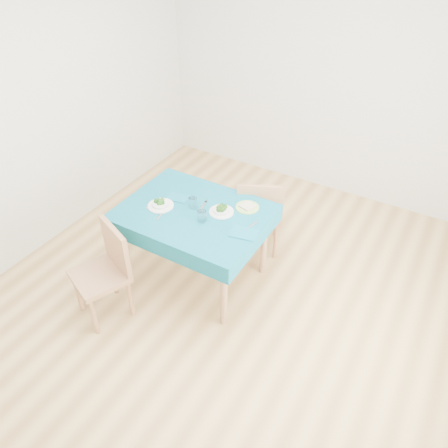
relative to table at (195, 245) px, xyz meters
The scene contains 16 objects.
room_shell 1.05m from the table, 18.69° to the right, with size 4.02×4.52×2.73m.
table is the anchor object (origin of this frame).
chair_near 0.89m from the table, 118.75° to the right, with size 0.41×0.45×1.02m, color #9A6C48.
chair_far 0.77m from the table, 66.74° to the left, with size 0.43×0.47×1.07m, color #9A6C48.
bowl_near 0.51m from the table, 162.80° to the right, with size 0.23×0.23×0.07m, color white, non-canonical shape.
bowl_far 0.48m from the table, 25.57° to the left, with size 0.21×0.21×0.06m, color white, non-canonical shape.
fork_near 0.53m from the table, 166.30° to the right, with size 0.02×0.18×0.00m, color silver.
knife_near 0.46m from the table, 143.73° to the right, with size 0.02×0.23×0.00m, color silver.
fork_far 0.39m from the table, 73.28° to the left, with size 0.02×0.16×0.00m, color silver.
knife_far 0.64m from the table, ahead, with size 0.02×0.23×0.00m, color silver.
napkin_near 0.45m from the table, 158.65° to the left, with size 0.18×0.13×0.01m, color #0E5F76.
napkin_far 0.65m from the table, ahead, with size 0.22×0.15×0.01m, color #0E5F76.
tumbler_center 0.43m from the table, 127.80° to the left, with size 0.07×0.07×0.09m, color white.
tumbler_side 0.46m from the table, 30.45° to the right, with size 0.08×0.08×0.10m, color white.
side_plate 0.60m from the table, 36.40° to the left, with size 0.20×0.20×0.01m, color #96C560.
bread_slice 0.61m from the table, 36.40° to the left, with size 0.11×0.11×0.02m, color beige.
Camera 1 is at (1.38, -2.33, 2.94)m, focal length 35.00 mm.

